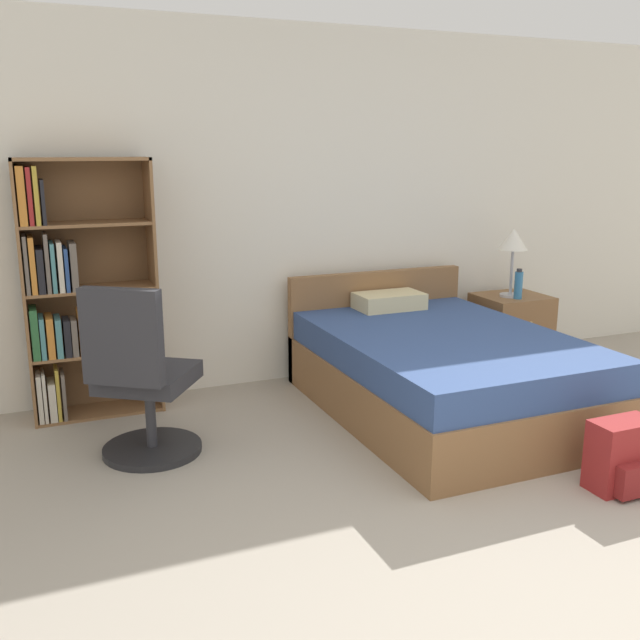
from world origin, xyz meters
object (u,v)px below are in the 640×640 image
Objects in this scene: office_chair at (141,383)px; nightstand at (510,329)px; water_bottle at (518,285)px; bookshelf at (72,290)px; bed at (439,370)px; backpack_red at (623,457)px; table_lamp at (513,243)px.

office_chair reaches higher than nightstand.
bookshelf is at bearing 175.48° from water_bottle.
nightstand is at bearing -2.43° from bookshelf.
bookshelf reaches higher than bed.
office_chair reaches higher than backpack_red.
nightstand is 0.72m from table_lamp.
backpack_red is (0.27, -1.36, -0.11)m from bed.
bed reaches higher than backpack_red.
bookshelf is 2.94× the size of nightstand.
table_lamp is (3.04, 0.70, 0.55)m from office_chair.
office_chair is at bearing -168.64° from water_bottle.
bookshelf reaches higher than table_lamp.
nightstand is (3.37, -0.14, -0.56)m from bookshelf.
bookshelf is at bearing 177.07° from table_lamp.
water_bottle is 0.64× the size of backpack_red.
table_lamp is at bearing -2.93° from bookshelf.
backpack_red is at bearing -112.47° from nightstand.
bed is (2.24, -0.86, -0.56)m from bookshelf.
bed is at bearing -147.66° from nightstand.
bookshelf is 3.41m from backpack_red.
bookshelf is at bearing 159.02° from bed.
bookshelf is 1.63× the size of office_chair.
bed is 1.97m from office_chair.
bookshelf is 1.00m from office_chair.
backpack_red is at bearing -111.65° from table_lamp.
backpack_red is at bearing -112.65° from water_bottle.
bookshelf is 7.00× the size of water_bottle.
nightstand is at bearing 67.53° from backpack_red.
table_lamp is at bearing 91.75° from water_bottle.
table_lamp reaches higher than bed.
water_bottle is at bearing -88.25° from table_lamp.
bed is 1.47m from table_lamp.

